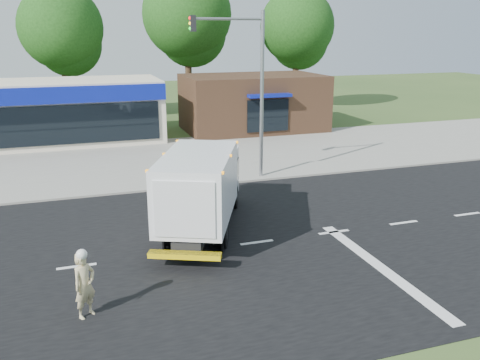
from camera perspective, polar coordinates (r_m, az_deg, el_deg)
The scene contains 11 objects.
ground at distance 17.80m, azimuth 1.90°, elevation -7.06°, with size 120.00×120.00×0.00m, color #385123.
road_asphalt at distance 17.80m, azimuth 1.90°, elevation -7.04°, with size 60.00×14.00×0.02m, color black.
sidewalk at distance 25.18m, azimuth -4.53°, elevation 0.16°, with size 60.00×2.40×0.12m, color gray.
parking_apron at distance 30.68m, azimuth -7.14°, elevation 2.95°, with size 60.00×9.00×0.02m, color gray.
lane_markings at distance 17.15m, azimuth 7.76°, elevation -8.09°, with size 55.20×7.00×0.01m.
ems_box_truck at distance 18.31m, azimuth -4.33°, elevation -0.48°, with size 4.75×7.24×3.09m.
emergency_worker at distance 13.72m, azimuth -17.06°, elevation -11.09°, with size 0.77×0.73×1.87m.
retail_strip_mall at distance 35.75m, azimuth -23.61°, elevation 6.90°, with size 18.00×6.20×4.00m.
brown_storefront at distance 37.84m, azimuth 1.47°, elevation 8.69°, with size 10.00×6.70×4.00m.
traffic_signal_pole at distance 24.37m, azimuth 1.04°, elevation 11.32°, with size 3.51×0.25×8.00m.
background_trees at distance 43.74m, azimuth -12.47°, elevation 16.44°, with size 36.77×7.39×12.10m.
Camera 1 is at (-5.68, -15.31, 7.09)m, focal length 38.00 mm.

